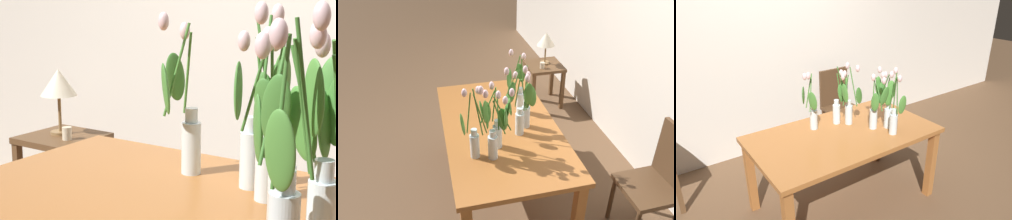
# 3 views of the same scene
# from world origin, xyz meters

# --- Properties ---
(ground_plane) EXTENTS (18.00, 18.00, 0.00)m
(ground_plane) POSITION_xyz_m (0.00, 0.00, 0.00)
(ground_plane) COLOR brown
(room_wall_rear) EXTENTS (9.00, 0.10, 2.70)m
(room_wall_rear) POSITION_xyz_m (0.00, 1.43, 1.35)
(room_wall_rear) COLOR silver
(room_wall_rear) RESTS_ON ground
(dining_table) EXTENTS (1.60, 0.90, 0.74)m
(dining_table) POSITION_xyz_m (0.00, 0.00, 0.65)
(dining_table) COLOR #A3602D
(dining_table) RESTS_ON ground
(tulip_vase_0) EXTENTS (0.18, 0.21, 0.52)m
(tulip_vase_0) POSITION_xyz_m (0.27, -0.10, 0.94)
(tulip_vase_0) COLOR silver
(tulip_vase_0) RESTS_ON dining_table
(tulip_vase_1) EXTENTS (0.15, 0.19, 0.55)m
(tulip_vase_1) POSITION_xyz_m (-0.19, 0.21, 0.92)
(tulip_vase_1) COLOR silver
(tulip_vase_1) RESTS_ON dining_table
(tulip_vase_2) EXTENTS (0.19, 0.21, 0.58)m
(tulip_vase_2) POSITION_xyz_m (0.13, 0.11, 0.94)
(tulip_vase_2) COLOR silver
(tulip_vase_2) RESTS_ON dining_table
(tulip_vase_3) EXTENTS (0.11, 0.19, 0.53)m
(tulip_vase_3) POSITION_xyz_m (0.38, -0.11, 0.93)
(tulip_vase_3) COLOR silver
(tulip_vase_3) RESTS_ON dining_table
(tulip_vase_4) EXTENTS (0.16, 0.12, 0.57)m
(tulip_vase_4) POSITION_xyz_m (0.08, 0.19, 0.93)
(tulip_vase_4) COLOR silver
(tulip_vase_4) RESTS_ON dining_table
(tulip_vase_5) EXTENTS (0.12, 0.22, 0.57)m
(tulip_vase_5) POSITION_xyz_m (0.35, -0.24, 0.95)
(tulip_vase_5) COLOR silver
(tulip_vase_5) RESTS_ON dining_table
(dining_chair) EXTENTS (0.41, 0.41, 0.93)m
(dining_chair) POSITION_xyz_m (0.66, 1.07, 0.52)
(dining_chair) COLOR #4C331E
(dining_chair) RESTS_ON ground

